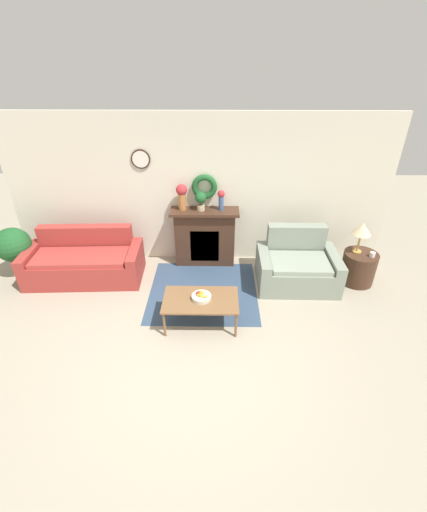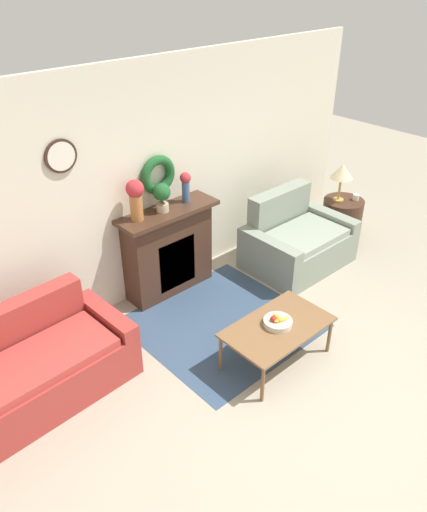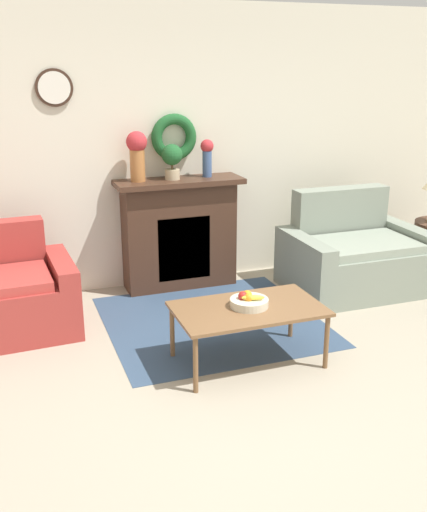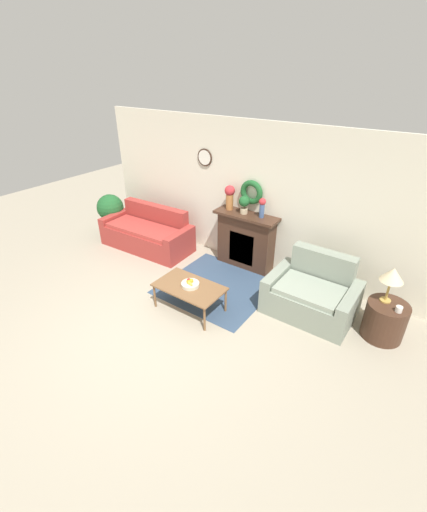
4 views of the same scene
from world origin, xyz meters
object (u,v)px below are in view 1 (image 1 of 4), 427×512
at_px(side_table_by_loveseat, 358,268).
at_px(table_lamp, 362,229).
at_px(loveseat_right, 297,266).
at_px(potted_plant_floor_by_couch, 13,246).
at_px(vase_on_mantel_right, 221,199).
at_px(fruit_bowl, 201,296).
at_px(vase_on_mantel_left, 182,195).
at_px(mug, 372,255).
at_px(potted_plant_on_mantel, 201,199).
at_px(couch_left, 85,262).
at_px(fireplace, 205,237).
at_px(coffee_table, 201,301).

distance_m(side_table_by_loveseat, table_lamp, 0.71).
bearing_deg(table_lamp, loveseat_right, -174.66).
xyz_separation_m(table_lamp, potted_plant_floor_by_couch, (-5.92, 0.06, -0.39)).
bearing_deg(side_table_by_loveseat, vase_on_mantel_right, 165.59).
height_order(vase_on_mantel_right, potted_plant_floor_by_couch, vase_on_mantel_right).
relative_size(fruit_bowl, vase_on_mantel_left, 0.61).
relative_size(side_table_by_loveseat, mug, 6.47).
xyz_separation_m(side_table_by_loveseat, potted_plant_on_mantel, (-2.74, 0.59, 1.00)).
xyz_separation_m(couch_left, potted_plant_on_mantel, (2.04, 0.53, 0.97)).
relative_size(table_lamp, potted_plant_on_mantel, 1.62).
bearing_deg(fruit_bowl, mug, 19.81).
bearing_deg(potted_plant_on_mantel, couch_left, -165.51).
height_order(fruit_bowl, vase_on_mantel_left, vase_on_mantel_left).
height_order(vase_on_mantel_left, vase_on_mantel_right, vase_on_mantel_left).
bearing_deg(fruit_bowl, potted_plant_floor_by_couch, 159.75).
bearing_deg(fruit_bowl, couch_left, 150.93).
distance_m(loveseat_right, fruit_bowl, 1.93).
relative_size(mug, vase_on_mantel_right, 0.25).
distance_m(fireplace, couch_left, 2.19).
distance_m(mug, vase_on_mantel_right, 2.71).
bearing_deg(potted_plant_on_mantel, loveseat_right, -20.65).
distance_m(fireplace, vase_on_mantel_right, 0.80).
bearing_deg(potted_plant_on_mantel, vase_on_mantel_right, 3.21).
bearing_deg(vase_on_mantel_right, loveseat_right, -26.31).
distance_m(fruit_bowl, vase_on_mantel_left, 1.97).
distance_m(coffee_table, potted_plant_floor_by_couch, 3.54).
distance_m(fireplace, vase_on_mantel_left, 0.90).
bearing_deg(vase_on_mantel_left, loveseat_right, -18.00).
relative_size(couch_left, potted_plant_floor_by_couch, 2.18).
bearing_deg(side_table_by_loveseat, table_lamp, 141.34).
relative_size(loveseat_right, vase_on_mantel_left, 2.91).
height_order(loveseat_right, coffee_table, loveseat_right).
bearing_deg(mug, vase_on_mantel_right, 164.17).
relative_size(loveseat_right, coffee_table, 1.24).
relative_size(couch_left, side_table_by_loveseat, 3.52).
height_order(fruit_bowl, potted_plant_floor_by_couch, potted_plant_floor_by_couch).
height_order(table_lamp, vase_on_mantel_right, vase_on_mantel_right).
height_order(fireplace, vase_on_mantel_left, vase_on_mantel_left).
bearing_deg(potted_plant_floor_by_couch, coffee_table, -20.48).
bearing_deg(side_table_by_loveseat, potted_plant_floor_by_couch, 178.90).
relative_size(loveseat_right, potted_plant_on_mantel, 4.03).
bearing_deg(coffee_table, fireplace, 90.01).
distance_m(coffee_table, fruit_bowl, 0.08).
relative_size(fireplace, table_lamp, 2.27).
distance_m(vase_on_mantel_right, potted_plant_floor_by_couch, 3.71).
relative_size(mug, vase_on_mantel_left, 0.19).
height_order(couch_left, coffee_table, couch_left).
height_order(fireplace, table_lamp, table_lamp).
height_order(couch_left, mug, couch_left).
distance_m(table_lamp, potted_plant_on_mantel, 2.74).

